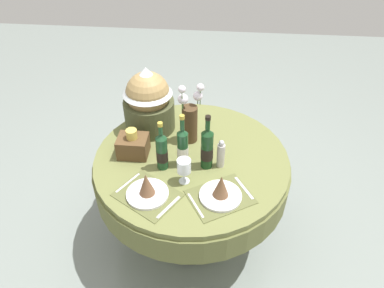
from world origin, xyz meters
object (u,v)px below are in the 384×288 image
at_px(wine_glass_left, 184,166).
at_px(dining_table, 192,173).
at_px(wine_bottle_centre, 207,148).
at_px(woven_basket_side_left, 133,145).
at_px(place_setting_right, 221,191).
at_px(flower_vase, 190,118).
at_px(gift_tub_back_left, 148,98).
at_px(pepper_mill, 221,154).
at_px(wine_bottle_left, 162,151).
at_px(place_setting_left, 147,189).
at_px(wine_bottle_right, 183,147).

bearing_deg(wine_glass_left, dining_table, 84.33).
bearing_deg(wine_bottle_centre, woven_basket_side_left, 171.60).
bearing_deg(place_setting_right, flower_vase, 113.69).
height_order(wine_glass_left, gift_tub_back_left, gift_tub_back_left).
relative_size(place_setting_right, pepper_mill, 2.16).
distance_m(wine_bottle_left, woven_basket_side_left, 0.24).
bearing_deg(wine_bottle_left, gift_tub_back_left, 110.52).
height_order(dining_table, place_setting_right, place_setting_right).
xyz_separation_m(flower_vase, wine_bottle_centre, (0.13, -0.25, -0.03)).
relative_size(place_setting_left, gift_tub_back_left, 0.92).
xyz_separation_m(wine_bottle_left, wine_bottle_centre, (0.27, 0.04, 0.01)).
distance_m(wine_glass_left, pepper_mill, 0.26).
bearing_deg(dining_table, wine_bottle_left, -146.32).
bearing_deg(wine_glass_left, wine_bottle_right, 99.17).
height_order(wine_bottle_left, wine_bottle_right, wine_bottle_right).
relative_size(flower_vase, pepper_mill, 2.19).
xyz_separation_m(dining_table, pepper_mill, (0.18, -0.06, 0.23)).
xyz_separation_m(place_setting_right, flower_vase, (-0.22, 0.51, 0.13)).
bearing_deg(gift_tub_back_left, pepper_mill, -35.52).
relative_size(wine_bottle_centre, pepper_mill, 1.90).
bearing_deg(woven_basket_side_left, wine_bottle_left, -27.39).
height_order(place_setting_left, pepper_mill, pepper_mill).
relative_size(place_setting_right, wine_bottle_right, 1.16).
xyz_separation_m(place_setting_right, wine_bottle_centre, (-0.09, 0.25, 0.09)).
height_order(place_setting_right, flower_vase, flower_vase).
bearing_deg(place_setting_right, wine_bottle_centre, 110.44).
height_order(wine_bottle_left, gift_tub_back_left, gift_tub_back_left).
relative_size(wine_glass_left, woven_basket_side_left, 0.86).
height_order(pepper_mill, woven_basket_side_left, pepper_mill).
relative_size(pepper_mill, woven_basket_side_left, 1.03).
height_order(flower_vase, wine_bottle_centre, flower_vase).
relative_size(dining_table, wine_bottle_left, 3.76).
bearing_deg(wine_bottle_centre, wine_bottle_right, 178.88).
bearing_deg(wine_bottle_left, pepper_mill, 7.51).
distance_m(wine_bottle_left, pepper_mill, 0.36).
bearing_deg(place_setting_left, dining_table, 58.44).
distance_m(wine_glass_left, woven_basket_side_left, 0.41).
bearing_deg(place_setting_left, wine_bottle_right, 58.76).
bearing_deg(wine_bottle_centre, dining_table, 143.10).
relative_size(place_setting_left, wine_bottle_right, 1.16).
distance_m(place_setting_left, wine_bottle_centre, 0.43).
bearing_deg(pepper_mill, gift_tub_back_left, 144.48).
relative_size(place_setting_left, flower_vase, 0.99).
height_order(wine_bottle_right, woven_basket_side_left, wine_bottle_right).
bearing_deg(wine_bottle_left, place_setting_right, -31.06).
xyz_separation_m(wine_bottle_centre, wine_bottle_right, (-0.15, 0.00, -0.01)).
bearing_deg(place_setting_left, wine_bottle_centre, 41.28).
distance_m(pepper_mill, woven_basket_side_left, 0.56).
bearing_deg(wine_bottle_right, place_setting_right, -46.83).
xyz_separation_m(wine_bottle_centre, woven_basket_side_left, (-0.47, 0.07, -0.07)).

